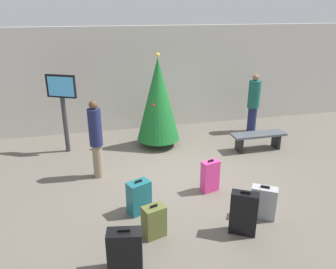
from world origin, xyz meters
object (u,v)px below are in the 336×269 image
(holiday_tree, at_px, (158,100))
(suitcase_5, at_px, (210,176))
(suitcase_0, at_px, (139,197))
(waiting_bench, at_px, (258,137))
(traveller_0, at_px, (253,102))
(suitcase_2, at_px, (125,251))
(suitcase_4, at_px, (263,202))
(suitcase_3, at_px, (244,213))
(flight_info_kiosk, at_px, (62,100))
(suitcase_1, at_px, (154,221))
(traveller_1, at_px, (96,137))

(holiday_tree, xyz_separation_m, suitcase_5, (0.52, -2.73, -1.00))
(suitcase_0, bearing_deg, waiting_bench, 30.64)
(traveller_0, bearing_deg, suitcase_2, -132.85)
(waiting_bench, xyz_separation_m, suitcase_4, (-1.45, -2.88, -0.05))
(suitcase_3, bearing_deg, suitcase_5, 91.88)
(holiday_tree, bearing_deg, flight_info_kiosk, 175.73)
(waiting_bench, xyz_separation_m, suitcase_1, (-3.53, -2.93, -0.07))
(flight_info_kiosk, xyz_separation_m, suitcase_2, (0.98, -4.76, -1.11))
(suitcase_0, bearing_deg, suitcase_3, -32.81)
(holiday_tree, relative_size, suitcase_3, 3.14)
(traveller_1, relative_size, suitcase_0, 2.67)
(suitcase_0, relative_size, suitcase_1, 1.12)
(holiday_tree, bearing_deg, suitcase_3, -82.33)
(flight_info_kiosk, distance_m, suitcase_2, 4.99)
(flight_info_kiosk, xyz_separation_m, suitcase_0, (1.42, -3.33, -1.13))
(suitcase_3, distance_m, suitcase_5, 1.48)
(traveller_0, height_order, suitcase_4, traveller_0)
(suitcase_2, xyz_separation_m, suitcase_4, (2.66, 0.71, -0.03))
(flight_info_kiosk, bearing_deg, traveller_1, -66.24)
(holiday_tree, relative_size, suitcase_0, 3.80)
(flight_info_kiosk, relative_size, suitcase_5, 2.89)
(traveller_0, distance_m, suitcase_2, 6.81)
(holiday_tree, relative_size, traveller_0, 1.43)
(suitcase_2, bearing_deg, suitcase_3, 10.14)
(suitcase_2, bearing_deg, suitcase_4, 15.04)
(flight_info_kiosk, height_order, waiting_bench, flight_info_kiosk)
(suitcase_2, relative_size, suitcase_4, 1.09)
(holiday_tree, distance_m, suitcase_4, 4.16)
(traveller_1, bearing_deg, suitcase_4, -39.23)
(waiting_bench, xyz_separation_m, suitcase_3, (-2.02, -3.23, 0.03))
(suitcase_4, bearing_deg, traveller_1, 140.77)
(holiday_tree, bearing_deg, suitcase_1, -103.53)
(traveller_0, distance_m, suitcase_4, 4.73)
(suitcase_5, bearing_deg, traveller_0, 50.46)
(traveller_1, height_order, suitcase_0, traveller_1)
(suitcase_0, height_order, suitcase_4, suitcase_0)
(suitcase_0, height_order, suitcase_2, suitcase_2)
(suitcase_5, bearing_deg, flight_info_kiosk, 135.93)
(waiting_bench, relative_size, suitcase_5, 2.05)
(flight_info_kiosk, relative_size, traveller_0, 1.16)
(flight_info_kiosk, relative_size, waiting_bench, 1.41)
(suitcase_4, bearing_deg, waiting_bench, 63.36)
(flight_info_kiosk, xyz_separation_m, suitcase_5, (3.01, -2.92, -1.10))
(suitcase_0, distance_m, suitcase_4, 2.33)
(suitcase_2, distance_m, suitcase_5, 2.75)
(suitcase_3, relative_size, suitcase_4, 1.26)
(waiting_bench, height_order, suitcase_1, suitcase_1)
(traveller_0, xyz_separation_m, traveller_1, (-4.85, -1.90, 0.02))
(suitcase_2, bearing_deg, holiday_tree, 71.68)
(traveller_0, bearing_deg, traveller_1, -158.67)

